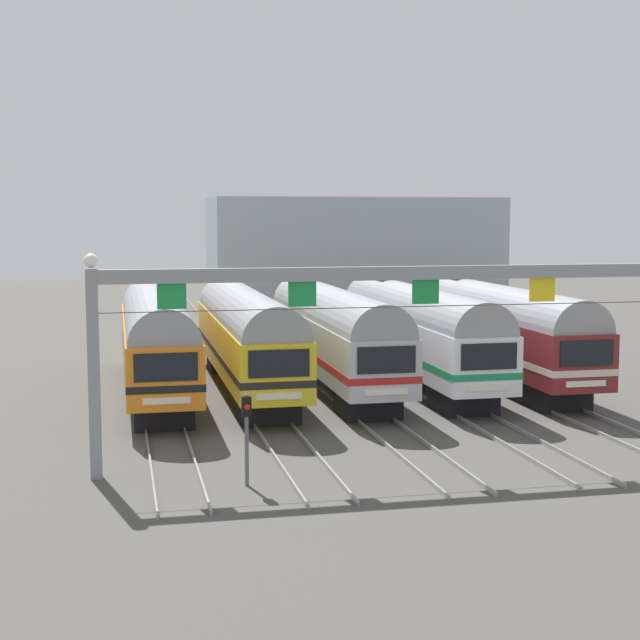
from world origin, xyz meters
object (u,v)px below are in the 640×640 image
yard_signal_mast (247,422)px  commuter_train_stainless (333,332)px  catenary_gantry (425,303)px  commuter_train_white (417,329)px  commuter_train_yellow (246,334)px  commuter_train_maroon (497,327)px  commuter_train_orange (156,336)px

yard_signal_mast → commuter_train_stainless: bearing=68.0°
catenary_gantry → commuter_train_stainless: bearing=90.0°
commuter_train_stainless → commuter_train_white: size_ratio=1.00×
commuter_train_white → catenary_gantry: (-4.11, -13.50, 2.56)m
catenary_gantry → commuter_train_yellow: bearing=107.0°
commuter_train_white → catenary_gantry: bearing=-106.9°
commuter_train_white → yard_signal_mast: (-10.28, -15.28, -0.73)m
commuter_train_yellow → commuter_train_stainless: 4.11m
commuter_train_yellow → yard_signal_mast: bearing=-97.7°
commuter_train_maroon → commuter_train_orange: bearing=-180.0°
commuter_train_orange → yard_signal_mast: commuter_train_orange is taller
catenary_gantry → yard_signal_mast: (-6.17, -1.78, -3.29)m
commuter_train_orange → catenary_gantry: (8.23, -13.49, 2.56)m
commuter_train_orange → catenary_gantry: 16.01m
commuter_train_maroon → catenary_gantry: bearing=-121.4°
commuter_train_maroon → commuter_train_stainless: bearing=180.0°
commuter_train_orange → commuter_train_maroon: commuter_train_maroon is taller
commuter_train_maroon → catenary_gantry: catenary_gantry is taller
yard_signal_mast → commuter_train_yellow: bearing=82.3°
catenary_gantry → yard_signal_mast: 7.22m
commuter_train_stainless → commuter_train_maroon: bearing=0.0°
commuter_train_yellow → commuter_train_stainless: bearing=0.1°
commuter_train_orange → commuter_train_yellow: size_ratio=1.00×
commuter_train_white → catenary_gantry: size_ratio=0.83×
commuter_train_orange → commuter_train_stainless: (8.23, 0.00, 0.00)m
commuter_train_maroon → yard_signal_mast: size_ratio=6.47×
commuter_train_stainless → commuter_train_white: same height
commuter_train_white → yard_signal_mast: bearing=-123.9°
commuter_train_orange → commuter_train_yellow: (4.11, 0.00, 0.00)m
commuter_train_white → commuter_train_maroon: size_ratio=1.00×
commuter_train_maroon → yard_signal_mast: 21.01m
commuter_train_white → yard_signal_mast: 18.43m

